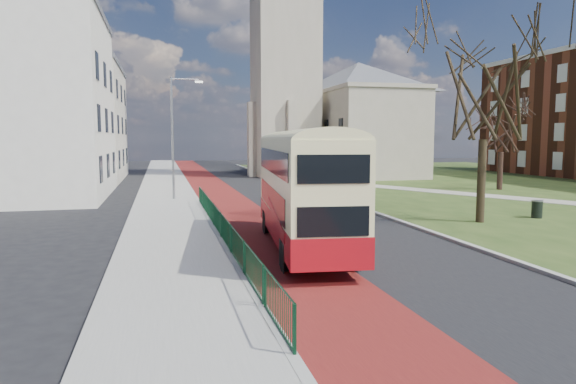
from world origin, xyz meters
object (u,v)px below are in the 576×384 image
object	(u,v)px
streetlamp	(175,132)
bus	(303,185)
winter_tree_far	(502,122)
litter_bin	(537,209)
winter_tree_near	(486,72)

from	to	relation	value
streetlamp	bus	xyz separation A→B (m)	(4.18, -16.66, -2.15)
streetlamp	winter_tree_far	distance (m)	25.49
bus	streetlamp	bearing A→B (deg)	110.46
bus	litter_bin	bearing A→B (deg)	23.15
bus	winter_tree_near	world-z (taller)	winter_tree_near
streetlamp	winter_tree_near	xyz separation A→B (m)	(14.25, -12.97, 2.69)
bus	winter_tree_near	size ratio (longest dim) A/B	1.00
winter_tree_near	litter_bin	distance (m)	7.72
litter_bin	winter_tree_near	bearing A→B (deg)	-172.99
winter_tree_far	winter_tree_near	bearing A→B (deg)	-129.14
winter_tree_near	winter_tree_far	size ratio (longest dim) A/B	1.35
bus	winter_tree_far	world-z (taller)	winter_tree_far
streetlamp	bus	world-z (taller)	streetlamp
streetlamp	winter_tree_near	distance (m)	19.46
streetlamp	winter_tree_far	bearing A→B (deg)	1.81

